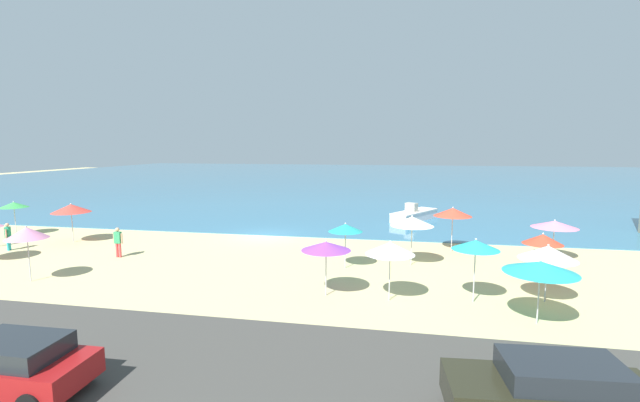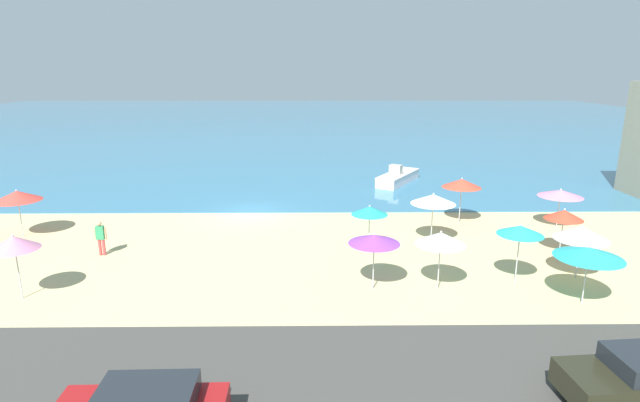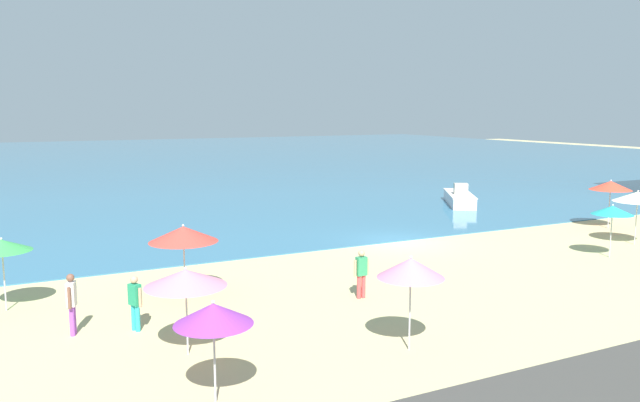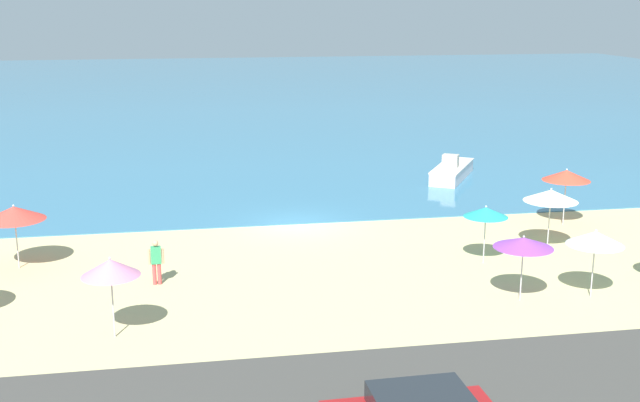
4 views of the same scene
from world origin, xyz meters
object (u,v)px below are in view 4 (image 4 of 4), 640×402
beach_umbrella_4 (486,212)px  skiff_nearshore (452,171)px  beach_umbrella_12 (110,268)px  beach_umbrella_13 (595,238)px  beach_umbrella_5 (551,195)px  beach_umbrella_9 (524,243)px  bather_1 (156,260)px  beach_umbrella_14 (14,213)px  beach_umbrella_7 (566,175)px

beach_umbrella_4 → skiff_nearshore: (3.84, 14.81, -1.59)m
beach_umbrella_12 → beach_umbrella_13: (16.17, 0.64, -0.12)m
beach_umbrella_5 → beach_umbrella_4: bearing=-159.3°
beach_umbrella_9 → bather_1: 13.01m
beach_umbrella_13 → beach_umbrella_14: 21.37m
beach_umbrella_5 → beach_umbrella_13: beach_umbrella_5 is taller
skiff_nearshore → beach_umbrella_5: bearing=-92.3°
beach_umbrella_13 → bather_1: 15.52m
beach_umbrella_7 → beach_umbrella_13: 9.43m
beach_umbrella_5 → beach_umbrella_12: bearing=-160.5°
beach_umbrella_4 → skiff_nearshore: bearing=75.5°
beach_umbrella_7 → beach_umbrella_4: bearing=-140.8°
beach_umbrella_7 → beach_umbrella_13: beach_umbrella_7 is taller
beach_umbrella_5 → beach_umbrella_7: (2.39, 3.38, 0.03)m
beach_umbrella_5 → beach_umbrella_9: beach_umbrella_5 is taller
beach_umbrella_5 → beach_umbrella_13: size_ratio=1.07×
skiff_nearshore → beach_umbrella_4: bearing=-104.5°
beach_umbrella_9 → skiff_nearshore: (4.10, 18.91, -1.60)m
beach_umbrella_14 → bather_1: 6.14m
beach_umbrella_9 → beach_umbrella_5: bearing=56.4°
beach_umbrella_9 → beach_umbrella_14: (-17.69, 6.66, 0.11)m
beach_umbrella_4 → bather_1: (-12.64, -0.26, -1.13)m
beach_umbrella_7 → beach_umbrella_9: bearing=-124.2°
beach_umbrella_9 → beach_umbrella_12: (-13.58, -0.73, 0.17)m
beach_umbrella_9 → beach_umbrella_14: size_ratio=0.92×
beach_umbrella_7 → beach_umbrella_9: (-5.93, -8.73, -0.24)m
beach_umbrella_5 → beach_umbrella_7: bearing=54.8°
beach_umbrella_12 → beach_umbrella_13: size_ratio=1.06×
skiff_nearshore → beach_umbrella_12: bearing=-132.0°
beach_umbrella_5 → bather_1: (-15.93, -1.50, -1.36)m
beach_umbrella_5 → beach_umbrella_9: (-3.55, -5.34, -0.21)m
beach_umbrella_5 → beach_umbrella_14: beach_umbrella_5 is taller
beach_umbrella_4 → skiff_nearshore: size_ratio=0.43×
beach_umbrella_13 → beach_umbrella_14: bearing=161.6°
beach_umbrella_9 → beach_umbrella_7: bearing=55.8°
beach_umbrella_7 → beach_umbrella_9: beach_umbrella_7 is taller
beach_umbrella_4 → beach_umbrella_7: 7.33m
beach_umbrella_12 → beach_umbrella_9: bearing=3.1°
beach_umbrella_7 → beach_umbrella_14: 23.72m
beach_umbrella_7 → beach_umbrella_14: size_ratio=1.04×
beach_umbrella_14 → skiff_nearshore: size_ratio=0.47×
beach_umbrella_14 → skiff_nearshore: 25.06m
beach_umbrella_13 → beach_umbrella_9: bearing=178.0°
beach_umbrella_13 → bather_1: beach_umbrella_13 is taller
beach_umbrella_7 → beach_umbrella_13: bearing=-110.8°
beach_umbrella_5 → beach_umbrella_13: 5.52m
beach_umbrella_14 → skiff_nearshore: beach_umbrella_14 is taller
bather_1 → beach_umbrella_14: bearing=152.0°
beach_umbrella_4 → beach_umbrella_5: 3.52m
beach_umbrella_7 → beach_umbrella_9: size_ratio=1.13×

